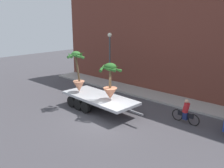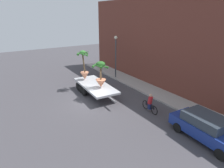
# 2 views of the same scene
# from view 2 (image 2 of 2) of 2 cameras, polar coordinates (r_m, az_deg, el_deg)

# --- Properties ---
(ground_plane) EXTENTS (60.00, 60.00, 0.00)m
(ground_plane) POSITION_cam_2_polar(r_m,az_deg,el_deg) (17.19, -5.47, -5.44)
(ground_plane) COLOR #423F44
(sidewalk) EXTENTS (24.00, 2.20, 0.15)m
(sidewalk) POSITION_cam_2_polar(r_m,az_deg,el_deg) (20.38, 9.98, -1.24)
(sidewalk) COLOR #A39E99
(sidewalk) RESTS_ON ground
(building_facade) EXTENTS (24.00, 1.20, 8.86)m
(building_facade) POSITION_cam_2_polar(r_m,az_deg,el_deg) (20.43, 14.35, 11.17)
(building_facade) COLOR brown
(building_facade) RESTS_ON ground
(flatbed_trailer) EXTENTS (6.71, 2.57, 0.98)m
(flatbed_trailer) POSITION_cam_2_polar(r_m,az_deg,el_deg) (18.85, -5.25, -0.57)
(flatbed_trailer) COLOR #B7BABF
(flatbed_trailer) RESTS_ON ground
(potted_palm_rear) EXTENTS (1.53, 1.54, 2.42)m
(potted_palm_rear) POSITION_cam_2_polar(r_m,az_deg,el_deg) (17.46, -3.33, 2.59)
(potted_palm_rear) COLOR #C17251
(potted_palm_rear) RESTS_ON flatbed_trailer
(potted_palm_middle) EXTENTS (1.28, 1.38, 2.94)m
(potted_palm_middle) POSITION_cam_2_polar(r_m,az_deg,el_deg) (19.79, -8.22, 5.01)
(potted_palm_middle) COLOR tan
(potted_palm_middle) RESTS_ON flatbed_trailer
(cyclist) EXTENTS (1.84, 0.37, 1.54)m
(cyclist) POSITION_cam_2_polar(r_m,az_deg,el_deg) (15.68, 11.04, -5.67)
(cyclist) COLOR black
(cyclist) RESTS_ON ground
(parked_car) EXTENTS (4.65, 2.14, 1.58)m
(parked_car) POSITION_cam_2_polar(r_m,az_deg,el_deg) (13.44, 26.00, -11.36)
(parked_car) COLOR navy
(parked_car) RESTS_ON ground
(street_lamp) EXTENTS (0.36, 0.36, 4.83)m
(street_lamp) POSITION_cam_2_polar(r_m,az_deg,el_deg) (22.51, 1.10, 9.46)
(street_lamp) COLOR #383D42
(street_lamp) RESTS_ON sidewalk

